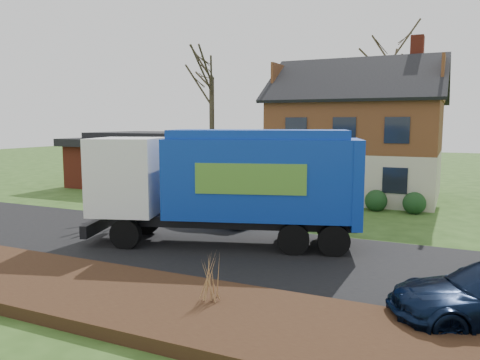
% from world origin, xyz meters
% --- Properties ---
extents(ground, '(120.00, 120.00, 0.00)m').
position_xyz_m(ground, '(0.00, 0.00, 0.00)').
color(ground, '#294617').
rests_on(ground, ground).
extents(road, '(80.00, 7.00, 0.02)m').
position_xyz_m(road, '(0.00, 0.00, 0.01)').
color(road, black).
rests_on(road, ground).
extents(mulch_verge, '(80.00, 3.50, 0.30)m').
position_xyz_m(mulch_verge, '(0.00, -5.30, 0.15)').
color(mulch_verge, black).
rests_on(mulch_verge, ground).
extents(main_house, '(12.95, 8.95, 9.26)m').
position_xyz_m(main_house, '(1.49, 13.91, 4.03)').
color(main_house, beige).
rests_on(main_house, ground).
extents(ranch_house, '(9.80, 8.20, 3.70)m').
position_xyz_m(ranch_house, '(-12.00, 13.00, 1.81)').
color(ranch_house, maroon).
rests_on(ranch_house, ground).
extents(garbage_truck, '(9.97, 5.32, 4.13)m').
position_xyz_m(garbage_truck, '(0.01, 0.84, 2.38)').
color(garbage_truck, black).
rests_on(garbage_truck, ground).
extents(silver_sedan, '(4.31, 2.33, 1.35)m').
position_xyz_m(silver_sedan, '(-2.27, 3.72, 0.67)').
color(silver_sedan, '#9B9EA2').
rests_on(silver_sedan, ground).
extents(tree_front_west, '(3.27, 3.27, 9.71)m').
position_xyz_m(tree_front_west, '(-5.83, 10.41, 8.00)').
color(tree_front_west, '#393122').
rests_on(tree_front_west, ground).
extents(tree_back, '(3.79, 3.79, 12.01)m').
position_xyz_m(tree_back, '(2.68, 21.31, 10.01)').
color(tree_back, '#403626').
rests_on(tree_back, ground).
extents(grass_clump_mid, '(0.38, 0.32, 1.07)m').
position_xyz_m(grass_clump_mid, '(2.27, -4.85, 0.84)').
color(grass_clump_mid, '#9A6F43').
rests_on(grass_clump_mid, mulch_verge).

